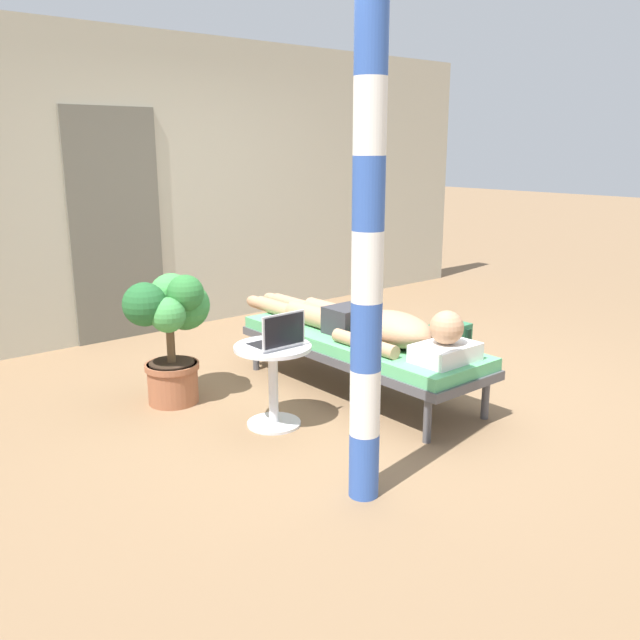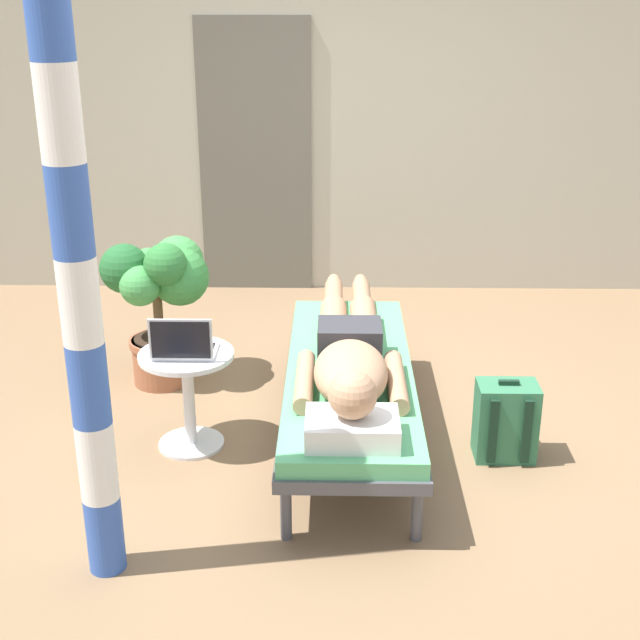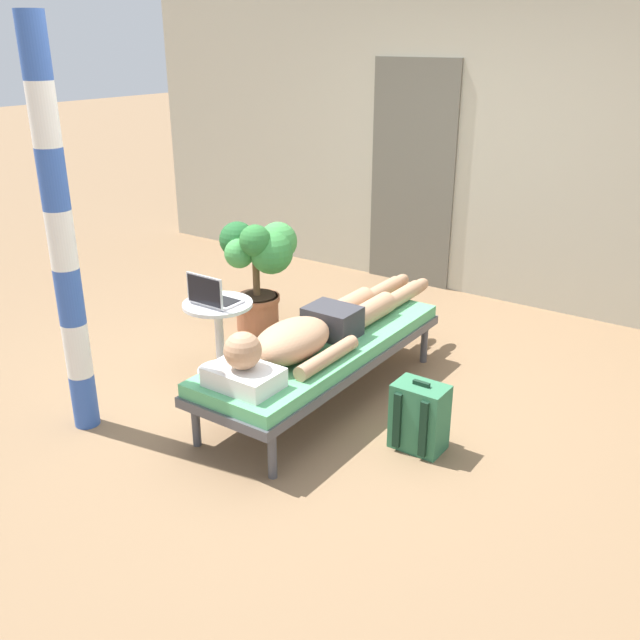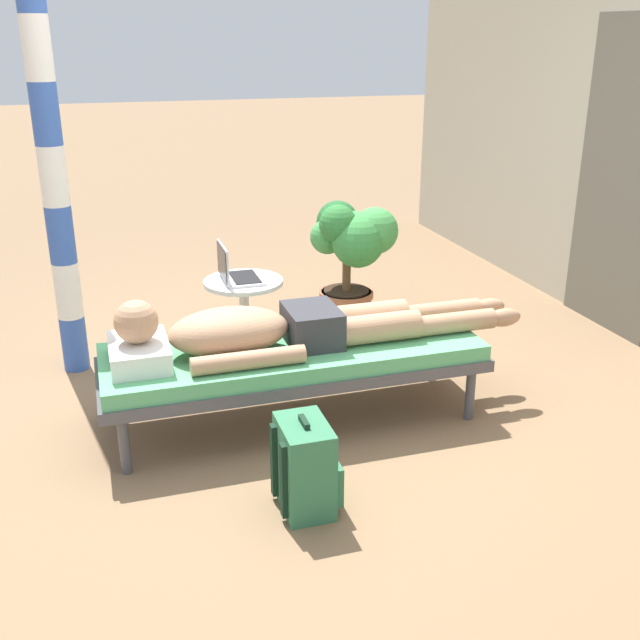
# 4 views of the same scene
# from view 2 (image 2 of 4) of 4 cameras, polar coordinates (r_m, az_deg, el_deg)

# --- Properties ---
(ground_plane) EXTENTS (40.00, 40.00, 0.00)m
(ground_plane) POSITION_cam_2_polar(r_m,az_deg,el_deg) (4.66, 1.57, -7.38)
(ground_plane) COLOR #846647
(house_wall_back) EXTENTS (7.60, 0.20, 2.70)m
(house_wall_back) POSITION_cam_2_polar(r_m,az_deg,el_deg) (6.59, 1.78, 13.63)
(house_wall_back) COLOR #B2AD99
(house_wall_back) RESTS_ON ground
(house_door_panel) EXTENTS (0.84, 0.03, 2.04)m
(house_door_panel) POSITION_cam_2_polar(r_m,az_deg,el_deg) (6.57, -4.31, 10.63)
(house_door_panel) COLOR #625F54
(house_door_panel) RESTS_ON ground
(lounge_chair) EXTENTS (0.66, 1.97, 0.42)m
(lounge_chair) POSITION_cam_2_polar(r_m,az_deg,el_deg) (4.43, 1.96, -3.94)
(lounge_chair) COLOR #4C4C51
(lounge_chair) RESTS_ON ground
(person_reclining) EXTENTS (0.53, 2.17, 0.32)m
(person_reclining) POSITION_cam_2_polar(r_m,az_deg,el_deg) (4.28, 2.01, -2.38)
(person_reclining) COLOR white
(person_reclining) RESTS_ON lounge_chair
(side_table) EXTENTS (0.48, 0.48, 0.52)m
(side_table) POSITION_cam_2_polar(r_m,az_deg,el_deg) (4.41, -8.77, -4.16)
(side_table) COLOR silver
(side_table) RESTS_ON ground
(laptop) EXTENTS (0.31, 0.24, 0.23)m
(laptop) POSITION_cam_2_polar(r_m,az_deg,el_deg) (4.27, -9.05, -1.72)
(laptop) COLOR silver
(laptop) RESTS_ON side_table
(backpack) EXTENTS (0.30, 0.26, 0.42)m
(backpack) POSITION_cam_2_polar(r_m,az_deg,el_deg) (4.44, 12.20, -6.57)
(backpack) COLOR #33724C
(backpack) RESTS_ON ground
(potted_plant) EXTENTS (0.62, 0.54, 0.89)m
(potted_plant) POSITION_cam_2_polar(r_m,az_deg,el_deg) (5.09, -10.48, 1.91)
(potted_plant) COLOR #9E5B3D
(potted_plant) RESTS_ON ground
(porch_post) EXTENTS (0.15, 0.15, 2.34)m
(porch_post) POSITION_cam_2_polar(r_m,az_deg,el_deg) (3.24, -15.67, 1.25)
(porch_post) COLOR #3359B2
(porch_post) RESTS_ON ground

